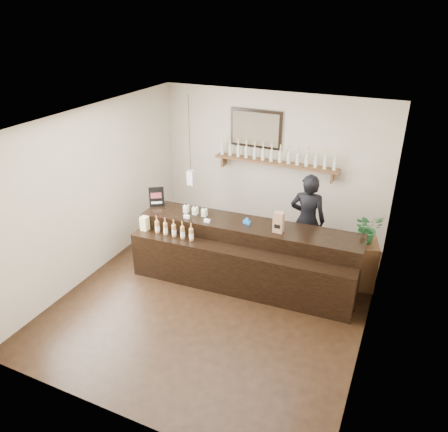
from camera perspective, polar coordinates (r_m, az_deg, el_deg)
ground at (r=7.09m, az=-0.81°, el=-10.33°), size 5.00×5.00×0.00m
room_shell at (r=6.23m, az=-0.91°, el=2.39°), size 5.00×5.00×5.00m
back_wall_decor at (r=8.34m, az=5.25°, el=8.79°), size 2.66×0.96×1.69m
counter at (r=7.18m, az=2.75°, el=-5.27°), size 3.66×1.16×1.18m
promo_sign at (r=7.64m, az=-8.80°, el=2.48°), size 0.23×0.16×0.36m
paper_bag at (r=6.74m, az=7.13°, el=-0.81°), size 0.16×0.12×0.33m
tape_dispenser at (r=7.01m, az=3.01°, el=-0.73°), size 0.13×0.07×0.10m
side_cabinet at (r=7.49m, az=17.57°, el=-5.87°), size 0.52×0.63×0.80m
potted_plant at (r=7.19m, az=18.25°, el=-1.50°), size 0.58×0.56×0.49m
shopkeeper at (r=7.60m, az=10.87°, el=0.19°), size 0.73×0.51×1.90m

